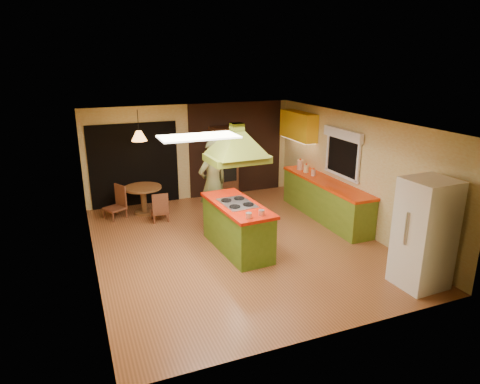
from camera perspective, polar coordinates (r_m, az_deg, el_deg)
name	(u,v)px	position (r m, az deg, el deg)	size (l,w,h in m)	color
ground	(237,244)	(8.79, -0.39, -6.92)	(6.50, 6.50, 0.00)	#9C5A33
room_walls	(237,185)	(8.35, -0.41, 0.90)	(5.50, 6.50, 6.50)	beige
ceiling_plane	(237,121)	(8.08, -0.43, 9.41)	(6.50, 6.50, 0.00)	silver
brick_panel	(236,149)	(11.71, -0.53, 5.80)	(2.64, 0.03, 2.50)	#381E14
nook_opening	(134,165)	(11.08, -13.91, 3.52)	(2.20, 0.03, 2.10)	black
right_counter	(325,199)	(10.19, 11.26, -0.97)	(0.62, 3.05, 0.92)	olive
upper_cabinets	(298,126)	(11.23, 7.78, 8.75)	(0.34, 1.40, 0.70)	yellow
window_right	(343,145)	(9.83, 13.56, 6.11)	(0.12, 1.35, 1.06)	black
fluor_panel	(199,137)	(6.61, -5.53, 7.34)	(1.20, 0.60, 0.03)	white
kitchen_island	(237,226)	(8.37, -0.38, -4.60)	(0.90, 1.97, 0.97)	#527B1E
range_hood	(237,137)	(7.88, -0.41, 7.34)	(1.12, 0.83, 0.80)	olive
man	(213,184)	(9.35, -3.63, 1.08)	(0.73, 0.48, 1.99)	#4E502A
refrigerator	(424,234)	(7.56, 23.38, -5.13)	(0.75, 0.71, 1.83)	white
wall_oven	(224,163)	(11.36, -2.18, 3.86)	(0.63, 0.60, 1.90)	#4F2B19
dining_table	(143,195)	(10.58, -12.77, -0.36)	(0.89, 0.89, 0.67)	brown
chair_left	(114,203)	(10.43, -16.43, -1.36)	(0.43, 0.43, 0.78)	brown
chair_near	(159,206)	(10.04, -10.69, -1.89)	(0.38, 0.38, 0.70)	brown
pendant_lamp	(139,136)	(10.23, -13.31, 7.30)	(0.36, 0.36, 0.23)	#FF9E3F
canister_large	(300,165)	(10.92, 8.02, 3.61)	(0.16, 0.16, 0.24)	beige
canister_medium	(306,169)	(10.68, 8.82, 3.10)	(0.13, 0.13, 0.18)	#FAF2C9
canister_small	(313,173)	(10.40, 9.77, 2.56)	(0.11, 0.11, 0.15)	beige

